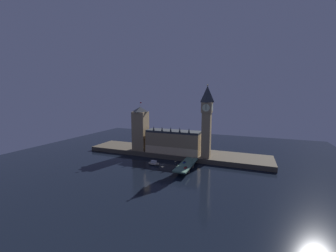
% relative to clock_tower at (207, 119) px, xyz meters
% --- Properties ---
extents(ground_plane, '(400.00, 400.00, 0.00)m').
position_rel_clock_tower_xyz_m(ground_plane, '(-40.46, -26.04, -46.90)').
color(ground_plane, black).
extents(embankment, '(220.00, 42.00, 5.26)m').
position_rel_clock_tower_xyz_m(embankment, '(-40.46, 12.96, -44.27)').
color(embankment, '#4C4438').
rests_on(embankment, ground_plane).
extents(parliament_hall, '(63.82, 20.37, 31.89)m').
position_rel_clock_tower_xyz_m(parliament_hall, '(-39.55, 4.47, -28.39)').
color(parliament_hall, '#9E845B').
rests_on(parliament_hall, embankment).
extents(clock_tower, '(11.20, 11.31, 78.50)m').
position_rel_clock_tower_xyz_m(clock_tower, '(0.00, 0.00, 0.00)').
color(clock_tower, '#9E845B').
rests_on(clock_tower, embankment).
extents(victoria_tower, '(16.42, 16.42, 59.39)m').
position_rel_clock_tower_xyz_m(victoria_tower, '(-82.62, 3.51, -14.83)').
color(victoria_tower, '#9E845B').
rests_on(victoria_tower, embankment).
extents(bridge, '(12.49, 46.00, 5.66)m').
position_rel_clock_tower_xyz_m(bridge, '(-12.91, -31.04, -42.68)').
color(bridge, '#4C7560').
rests_on(bridge, ground_plane).
extents(car_northbound_lead, '(1.97, 4.43, 1.49)m').
position_rel_clock_tower_xyz_m(car_northbound_lead, '(-15.66, -28.53, -40.54)').
color(car_northbound_lead, navy).
rests_on(car_northbound_lead, bridge).
extents(car_southbound_lead, '(2.01, 4.70, 1.31)m').
position_rel_clock_tower_xyz_m(car_southbound_lead, '(-10.16, -42.60, -40.62)').
color(car_southbound_lead, red).
rests_on(car_southbound_lead, bridge).
extents(pedestrian_near_rail, '(0.38, 0.38, 1.80)m').
position_rel_clock_tower_xyz_m(pedestrian_near_rail, '(-18.40, -41.54, -40.28)').
color(pedestrian_near_rail, black).
rests_on(pedestrian_near_rail, bridge).
extents(pedestrian_mid_walk, '(0.38, 0.38, 1.79)m').
position_rel_clock_tower_xyz_m(pedestrian_mid_walk, '(-7.41, -35.53, -40.28)').
color(pedestrian_mid_walk, black).
rests_on(pedestrian_mid_walk, bridge).
extents(street_lamp_near, '(1.34, 0.60, 6.62)m').
position_rel_clock_tower_xyz_m(street_lamp_near, '(-18.80, -45.76, -37.10)').
color(street_lamp_near, '#2D3333').
rests_on(street_lamp_near, bridge).
extents(street_lamp_mid, '(1.34, 0.60, 6.96)m').
position_rel_clock_tower_xyz_m(street_lamp_mid, '(-7.01, -31.04, -36.88)').
color(street_lamp_mid, '#2D3333').
rests_on(street_lamp_mid, bridge).
extents(boat_upstream, '(12.77, 5.48, 4.61)m').
position_rel_clock_tower_xyz_m(boat_upstream, '(-48.45, -30.44, -45.22)').
color(boat_upstream, '#B2A893').
rests_on(boat_upstream, ground_plane).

